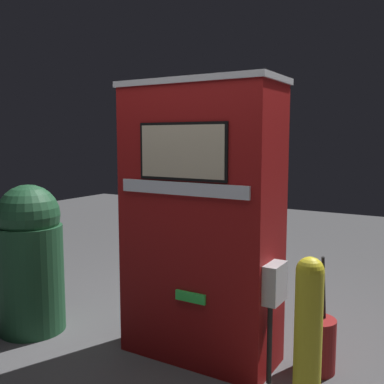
{
  "coord_description": "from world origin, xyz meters",
  "views": [
    {
      "loc": [
        1.52,
        -2.42,
        1.54
      ],
      "look_at": [
        0.0,
        0.12,
        1.19
      ],
      "focal_mm": 42.0,
      "sensor_mm": 36.0,
      "label": 1
    }
  ],
  "objects_px": {
    "safety_bollard": "(308,348)",
    "squeegee_bucket": "(316,344)",
    "trash_bin": "(30,257)",
    "gas_pump": "(201,222)"
  },
  "relations": [
    {
      "from": "safety_bollard",
      "to": "trash_bin",
      "type": "xyz_separation_m",
      "value": [
        -2.3,
        0.22,
        0.09
      ]
    },
    {
      "from": "gas_pump",
      "to": "safety_bollard",
      "type": "distance_m",
      "value": 1.17
    },
    {
      "from": "trash_bin",
      "to": "squeegee_bucket",
      "type": "xyz_separation_m",
      "value": [
        2.14,
        0.53,
        -0.42
      ]
    },
    {
      "from": "gas_pump",
      "to": "safety_bollard",
      "type": "bearing_deg",
      "value": -30.71
    },
    {
      "from": "safety_bollard",
      "to": "squeegee_bucket",
      "type": "bearing_deg",
      "value": 101.85
    },
    {
      "from": "safety_bollard",
      "to": "gas_pump",
      "type": "bearing_deg",
      "value": 149.29
    },
    {
      "from": "trash_bin",
      "to": "squeegee_bucket",
      "type": "distance_m",
      "value": 2.24
    },
    {
      "from": "safety_bollard",
      "to": "squeegee_bucket",
      "type": "relative_size",
      "value": 1.22
    },
    {
      "from": "gas_pump",
      "to": "squeegee_bucket",
      "type": "height_order",
      "value": "gas_pump"
    },
    {
      "from": "safety_bollard",
      "to": "squeegee_bucket",
      "type": "height_order",
      "value": "safety_bollard"
    }
  ]
}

